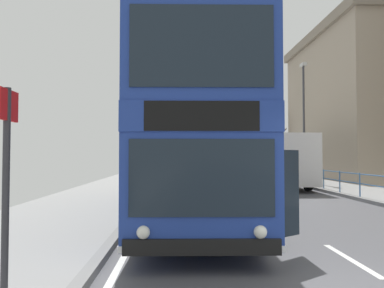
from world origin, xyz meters
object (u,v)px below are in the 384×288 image
at_px(double_decker_bus_main, 194,139).
at_px(street_lamp_far_side, 304,113).
at_px(background_bus_far_lane, 269,159).
at_px(bare_tree_far_00, 278,142).
at_px(bare_tree_far_02, 251,141).
at_px(bus_stop_sign_near, 6,168).

distance_m(double_decker_bus_main, street_lamp_far_side, 14.70).
height_order(background_bus_far_lane, street_lamp_far_side, street_lamp_far_side).
relative_size(bare_tree_far_00, bare_tree_far_02, 0.92).
relative_size(bus_stop_sign_near, bare_tree_far_00, 0.38).
bearing_deg(bus_stop_sign_near, background_bus_far_lane, 66.73).
height_order(street_lamp_far_side, bare_tree_far_00, street_lamp_far_side).
bearing_deg(bare_tree_far_00, background_bus_far_lane, -108.89).
distance_m(background_bus_far_lane, bare_tree_far_02, 19.97).
distance_m(street_lamp_far_side, bare_tree_far_02, 18.85).
distance_m(double_decker_bus_main, bare_tree_far_00, 24.34).
distance_m(bus_stop_sign_near, bare_tree_far_02, 38.95).
bearing_deg(double_decker_bus_main, street_lamp_far_side, 57.84).
xyz_separation_m(double_decker_bus_main, bare_tree_far_00, (9.00, 22.60, 0.83)).
bearing_deg(bus_stop_sign_near, street_lamp_far_side, 61.29).
relative_size(background_bus_far_lane, street_lamp_far_side, 1.40).
bearing_deg(background_bus_far_lane, double_decker_bus_main, -114.33).
bearing_deg(background_bus_far_lane, bus_stop_sign_near, -113.27).
height_order(bus_stop_sign_near, street_lamp_far_side, street_lamp_far_side).
xyz_separation_m(background_bus_far_lane, bus_stop_sign_near, (-7.64, -17.77, 0.05)).
height_order(double_decker_bus_main, bus_stop_sign_near, double_decker_bus_main).
xyz_separation_m(background_bus_far_lane, bare_tree_far_02, (3.06, 19.64, 2.01)).
relative_size(background_bus_far_lane, bus_stop_sign_near, 4.43).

